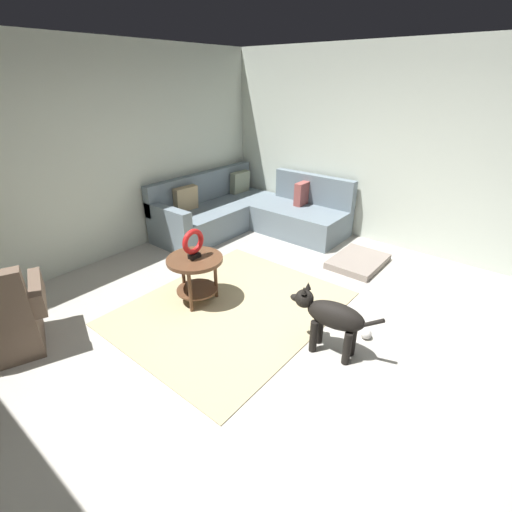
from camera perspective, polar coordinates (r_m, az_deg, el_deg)
The scene contains 10 objects.
ground_plane at distance 3.58m, azimuth 3.01°, elevation -13.92°, with size 6.00×6.00×0.10m, color #B7B2A8.
wall_back at distance 5.12m, azimuth -24.99°, elevation 13.74°, with size 6.00×0.12×2.70m, color silver.
wall_right at distance 5.48m, azimuth 22.57°, elevation 14.86°, with size 0.12×6.00×2.70m, color silver.
area_rug at distance 3.99m, azimuth -3.87°, elevation -8.12°, with size 2.30×1.90×0.01m, color tan.
sectional_couch at distance 5.88m, azimuth -1.25°, elevation 6.78°, with size 2.20×2.25×0.88m.
side_table at distance 3.95m, azimuth -9.51°, elevation -1.88°, with size 0.60×0.60×0.54m.
torus_sculpture at distance 3.82m, azimuth -9.83°, elevation 2.02°, with size 0.28×0.08×0.33m.
dog_bed_mat at distance 5.04m, azimuth 15.75°, elevation -0.81°, with size 0.80×0.60×0.09m, color gray.
dog at distance 3.28m, azimuth 11.61°, elevation -9.29°, with size 0.28×0.85×0.63m.
dog_toy_ball at distance 3.70m, azimuth 16.90°, elevation -11.62°, with size 0.10×0.10×0.10m, color silver.
Camera 1 is at (-2.23, -1.58, 2.26)m, focal length 25.44 mm.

